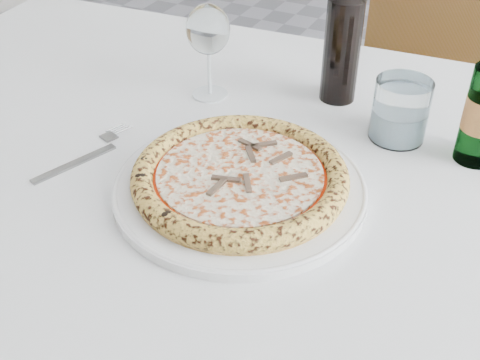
# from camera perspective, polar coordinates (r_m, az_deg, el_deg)

# --- Properties ---
(floor) EXTENTS (5.00, 6.00, 0.02)m
(floor) POSITION_cam_1_polar(r_m,az_deg,el_deg) (1.63, 7.43, -16.32)
(floor) COLOR slate
(floor) RESTS_ON ground
(dining_table) EXTENTS (1.65, 1.05, 0.76)m
(dining_table) POSITION_cam_1_polar(r_m,az_deg,el_deg) (0.98, 2.67, -1.63)
(dining_table) COLOR brown
(dining_table) RESTS_ON floor
(chair_far) EXTENTS (0.41, 0.41, 0.93)m
(chair_far) POSITION_cam_1_polar(r_m,az_deg,el_deg) (1.67, 17.12, 8.13)
(chair_far) COLOR brown
(chair_far) RESTS_ON floor
(plate) EXTENTS (0.36, 0.36, 0.02)m
(plate) POSITION_cam_1_polar(r_m,az_deg,el_deg) (0.85, -0.00, -0.61)
(plate) COLOR white
(plate) RESTS_ON dining_table
(pizza) EXTENTS (0.30, 0.30, 0.03)m
(pizza) POSITION_cam_1_polar(r_m,az_deg,el_deg) (0.84, -0.00, 0.35)
(pizza) COLOR #E1A952
(pizza) RESTS_ON plate
(fork) EXTENTS (0.06, 0.20, 0.00)m
(fork) POSITION_cam_1_polar(r_m,az_deg,el_deg) (0.96, -14.41, 2.33)
(fork) COLOR gray
(fork) RESTS_ON dining_table
(wine_glass) EXTENTS (0.08, 0.08, 0.17)m
(wine_glass) POSITION_cam_1_polar(r_m,az_deg,el_deg) (1.05, -3.05, 13.84)
(wine_glass) COLOR silver
(wine_glass) RESTS_ON dining_table
(tumbler) EXTENTS (0.09, 0.09, 0.10)m
(tumbler) POSITION_cam_1_polar(r_m,az_deg,el_deg) (0.99, 14.90, 6.07)
(tumbler) COLOR white
(tumbler) RESTS_ON dining_table
(wine_bottle) EXTENTS (0.06, 0.06, 0.26)m
(wine_bottle) POSITION_cam_1_polar(r_m,az_deg,el_deg) (1.06, 9.72, 12.95)
(wine_bottle) COLOR black
(wine_bottle) RESTS_ON dining_table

